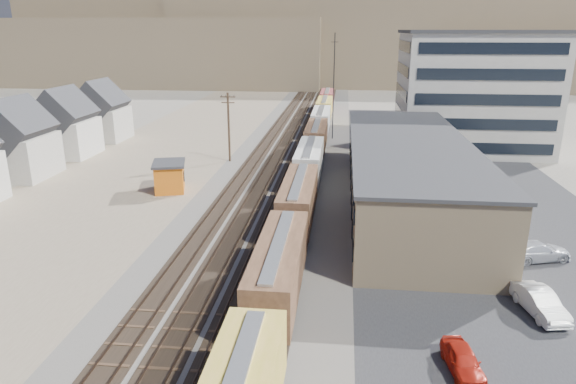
# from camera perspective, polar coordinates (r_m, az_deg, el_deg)

# --- Properties ---
(ground) EXTENTS (300.00, 300.00, 0.00)m
(ground) POSITION_cam_1_polar(r_m,az_deg,el_deg) (35.89, -7.65, -13.56)
(ground) COLOR #6B6356
(ground) RESTS_ON ground
(ballast_bed) EXTENTS (18.00, 200.00, 0.06)m
(ballast_bed) POSITION_cam_1_polar(r_m,az_deg,el_deg) (82.22, 0.56, 4.63)
(ballast_bed) COLOR #4C4742
(ballast_bed) RESTS_ON ground
(dirt_yard) EXTENTS (24.00, 180.00, 0.03)m
(dirt_yard) POSITION_cam_1_polar(r_m,az_deg,el_deg) (77.35, -15.14, 3.17)
(dirt_yard) COLOR #746350
(dirt_yard) RESTS_ON ground
(asphalt_lot) EXTENTS (26.00, 120.00, 0.04)m
(asphalt_lot) POSITION_cam_1_polar(r_m,az_deg,el_deg) (68.77, 17.81, 1.17)
(asphalt_lot) COLOR #232326
(asphalt_lot) RESTS_ON ground
(rail_tracks) EXTENTS (11.40, 200.00, 0.24)m
(rail_tracks) POSITION_cam_1_polar(r_m,az_deg,el_deg) (82.26, 0.17, 4.70)
(rail_tracks) COLOR black
(rail_tracks) RESTS_ON ground
(freight_train) EXTENTS (3.00, 119.74, 4.46)m
(freight_train) POSITION_cam_1_polar(r_m,az_deg,el_deg) (71.71, 2.81, 4.95)
(freight_train) COLOR black
(freight_train) RESTS_ON ground
(warehouse) EXTENTS (12.40, 40.40, 7.25)m
(warehouse) POSITION_cam_1_polar(r_m,az_deg,el_deg) (57.14, 13.13, 2.10)
(warehouse) COLOR tan
(warehouse) RESTS_ON ground
(office_tower) EXTENTS (22.60, 18.60, 18.45)m
(office_tower) POSITION_cam_1_polar(r_m,az_deg,el_deg) (87.51, 19.79, 10.54)
(office_tower) COLOR #9E998E
(office_tower) RESTS_ON ground
(utility_pole_north) EXTENTS (2.20, 0.32, 10.00)m
(utility_pole_north) POSITION_cam_1_polar(r_m,az_deg,el_deg) (74.76, -6.60, 7.33)
(utility_pole_north) COLOR #382619
(utility_pole_north) RESTS_ON ground
(radio_mast) EXTENTS (1.20, 0.16, 18.00)m
(radio_mast) POSITION_cam_1_polar(r_m,az_deg,el_deg) (90.24, 5.09, 11.58)
(radio_mast) COLOR black
(radio_mast) RESTS_ON ground
(hills_north) EXTENTS (265.00, 80.00, 32.00)m
(hills_north) POSITION_cam_1_polar(r_m,az_deg,el_deg) (197.85, 4.16, 16.29)
(hills_north) COLOR brown
(hills_north) RESTS_ON ground
(maintenance_shed) EXTENTS (4.86, 5.62, 3.52)m
(maintenance_shed) POSITION_cam_1_polar(r_m,az_deg,el_deg) (62.77, -13.02, 1.73)
(maintenance_shed) COLOR #CE6313
(maintenance_shed) RESTS_ON ground
(parked_car_red) EXTENTS (2.17, 4.29, 1.40)m
(parked_car_red) POSITION_cam_1_polar(r_m,az_deg,el_deg) (31.93, 18.85, -17.31)
(parked_car_red) COLOR #AB1C0F
(parked_car_red) RESTS_ON ground
(parked_car_white) EXTENTS (2.70, 5.30, 1.66)m
(parked_car_white) POSITION_cam_1_polar(r_m,az_deg,el_deg) (39.37, 26.19, -11.00)
(parked_car_white) COLOR white
(parked_car_white) RESTS_ON ground
(parked_car_silver) EXTENTS (5.95, 3.69, 1.61)m
(parked_car_silver) POSITION_cam_1_polar(r_m,az_deg,el_deg) (47.87, 25.96, -5.95)
(parked_car_silver) COLOR #B5B6BD
(parked_car_silver) RESTS_ON ground
(parked_car_blue) EXTENTS (4.85, 5.63, 1.44)m
(parked_car_blue) POSITION_cam_1_polar(r_m,az_deg,el_deg) (75.15, 15.47, 3.29)
(parked_car_blue) COLOR navy
(parked_car_blue) RESTS_ON ground
(parked_car_far) EXTENTS (2.89, 5.07, 1.63)m
(parked_car_far) POSITION_cam_1_polar(r_m,az_deg,el_deg) (87.76, 22.68, 4.62)
(parked_car_far) COLOR white
(parked_car_far) RESTS_ON ground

